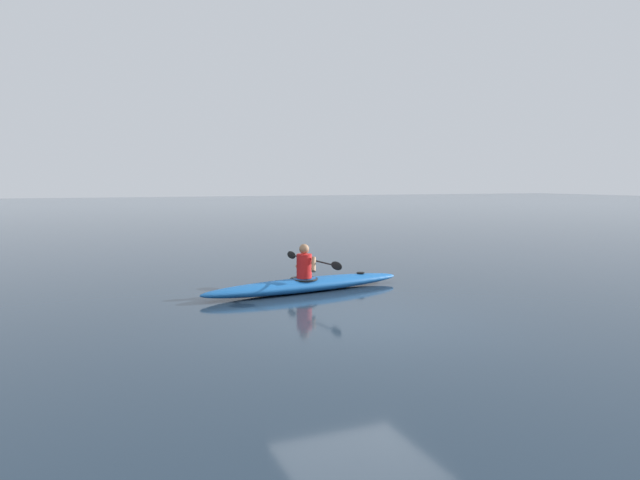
{
  "coord_description": "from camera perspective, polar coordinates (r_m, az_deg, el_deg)",
  "views": [
    {
      "loc": [
        4.12,
        8.28,
        2.32
      ],
      "look_at": [
        0.58,
        -0.3,
        1.36
      ],
      "focal_mm": 31.63,
      "sensor_mm": 36.0,
      "label": 1
    }
  ],
  "objects": [
    {
      "name": "ground_plane",
      "position": [
        9.54,
        3.96,
        -8.18
      ],
      "size": [
        160.0,
        160.0,
        0.0
      ],
      "primitive_type": "plane",
      "color": "#1E2D3D"
    },
    {
      "name": "kayaker",
      "position": [
        11.87,
        -1.5,
        -2.36
      ],
      "size": [
        0.54,
        2.3,
        0.72
      ],
      "color": "red",
      "rests_on": "kayak"
    },
    {
      "name": "kayak",
      "position": [
        11.95,
        -1.42,
        -4.54
      ],
      "size": [
        4.71,
        1.32,
        0.3
      ],
      "color": "#1959A5",
      "rests_on": "ground"
    }
  ]
}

